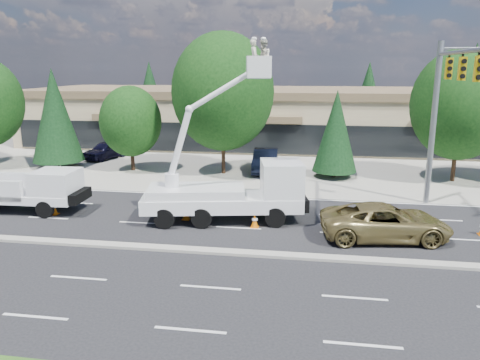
% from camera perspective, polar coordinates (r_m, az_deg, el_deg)
% --- Properties ---
extents(ground, '(140.00, 140.00, 0.00)m').
position_cam_1_polar(ground, '(19.90, -1.63, -8.91)').
color(ground, black).
rests_on(ground, ground).
extents(concrete_apron, '(140.00, 22.00, 0.01)m').
position_cam_1_polar(concrete_apron, '(38.97, 3.70, 2.30)').
color(concrete_apron, '#9B978D').
rests_on(concrete_apron, ground).
extents(road_median, '(120.00, 0.55, 0.12)m').
position_cam_1_polar(road_median, '(19.88, -1.63, -8.75)').
color(road_median, '#9B978D').
rests_on(road_median, ground).
extents(strip_mall, '(50.40, 15.40, 5.50)m').
position_cam_1_polar(strip_mall, '(48.40, 4.85, 7.86)').
color(strip_mall, tan).
rests_on(strip_mall, ground).
extents(tree_front_b, '(3.84, 3.84, 7.58)m').
position_cam_1_polar(tree_front_b, '(38.50, -21.61, 7.35)').
color(tree_front_b, '#332114').
rests_on(tree_front_b, ground).
extents(tree_front_c, '(4.56, 4.56, 6.33)m').
position_cam_1_polar(tree_front_c, '(35.89, -13.20, 6.97)').
color(tree_front_c, '#332114').
rests_on(tree_front_c, ground).
extents(tree_front_d, '(7.28, 7.28, 10.10)m').
position_cam_1_polar(tree_front_d, '(33.73, -2.10, 10.68)').
color(tree_front_d, '#332114').
rests_on(tree_front_d, ground).
extents(tree_front_e, '(3.11, 3.11, 6.13)m').
position_cam_1_polar(tree_front_e, '(33.40, 11.61, 5.86)').
color(tree_front_e, '#332114').
rests_on(tree_front_e, ground).
extents(tree_front_f, '(6.42, 6.42, 8.91)m').
position_cam_1_polar(tree_front_f, '(34.53, 25.28, 8.32)').
color(tree_front_f, '#332114').
rests_on(tree_front_f, ground).
extents(tree_back_a, '(4.25, 4.25, 8.38)m').
position_cam_1_polar(tree_back_a, '(63.84, -10.92, 10.54)').
color(tree_back_a, '#332114').
rests_on(tree_back_a, ground).
extents(tree_back_b, '(4.81, 4.81, 9.48)m').
position_cam_1_polar(tree_back_b, '(60.58, 1.88, 11.18)').
color(tree_back_b, '#332114').
rests_on(tree_back_b, ground).
extents(tree_back_c, '(4.22, 4.22, 8.31)m').
position_cam_1_polar(tree_back_c, '(60.52, 15.36, 10.12)').
color(tree_back_c, '#332114').
rests_on(tree_back_c, ground).
extents(tree_back_d, '(5.31, 5.31, 10.46)m').
position_cam_1_polar(tree_back_d, '(62.93, 26.52, 10.36)').
color(tree_back_d, '#332114').
rests_on(tree_back_d, ground).
extents(signal_mast, '(2.76, 10.16, 9.00)m').
position_cam_1_polar(signal_mast, '(26.03, 23.94, 9.01)').
color(signal_mast, gray).
rests_on(signal_mast, ground).
extents(utility_pickup, '(6.05, 2.53, 2.29)m').
position_cam_1_polar(utility_pickup, '(27.60, -24.04, -1.61)').
color(utility_pickup, white).
rests_on(utility_pickup, ground).
extents(bucket_truck, '(8.29, 3.85, 8.99)m').
position_cam_1_polar(bucket_truck, '(23.42, -0.61, -0.54)').
color(bucket_truck, white).
rests_on(bucket_truck, ground).
extents(traffic_cone_a, '(0.40, 0.40, 0.70)m').
position_cam_1_polar(traffic_cone_a, '(26.71, -21.74, -3.21)').
color(traffic_cone_a, '#DA6606').
rests_on(traffic_cone_a, ground).
extents(traffic_cone_b, '(0.40, 0.40, 0.70)m').
position_cam_1_polar(traffic_cone_b, '(24.17, -6.60, -4.02)').
color(traffic_cone_b, '#DA6606').
rests_on(traffic_cone_b, ground).
extents(traffic_cone_c, '(0.40, 0.40, 0.70)m').
position_cam_1_polar(traffic_cone_c, '(22.84, 1.80, -4.99)').
color(traffic_cone_c, '#DA6606').
rests_on(traffic_cone_c, ground).
extents(traffic_cone_d, '(0.40, 0.40, 0.70)m').
position_cam_1_polar(traffic_cone_d, '(23.03, 19.56, -5.64)').
color(traffic_cone_d, '#DA6606').
rests_on(traffic_cone_d, ground).
extents(minivan, '(6.07, 3.36, 1.61)m').
position_cam_1_polar(minivan, '(22.22, 17.31, -4.90)').
color(minivan, olive).
rests_on(minivan, ground).
extents(parked_car_west, '(3.13, 4.78, 1.51)m').
position_cam_1_polar(parked_car_west, '(41.57, -16.01, 3.56)').
color(parked_car_west, black).
rests_on(parked_car_west, ground).
extents(parked_car_east, '(2.03, 5.17, 1.68)m').
position_cam_1_polar(parked_car_east, '(34.91, 3.12, 2.37)').
color(parked_car_east, black).
rests_on(parked_car_east, ground).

